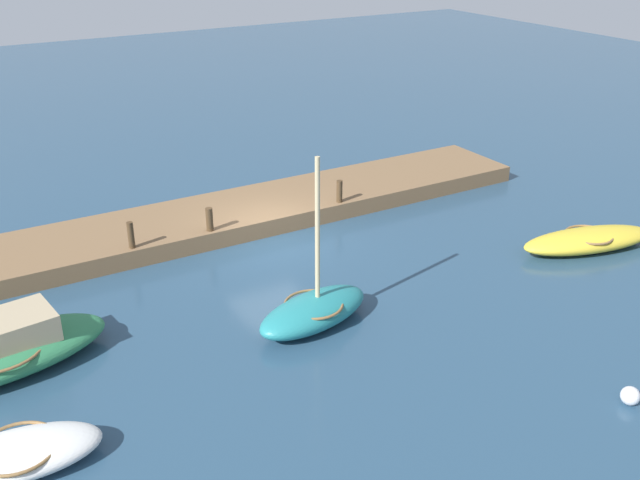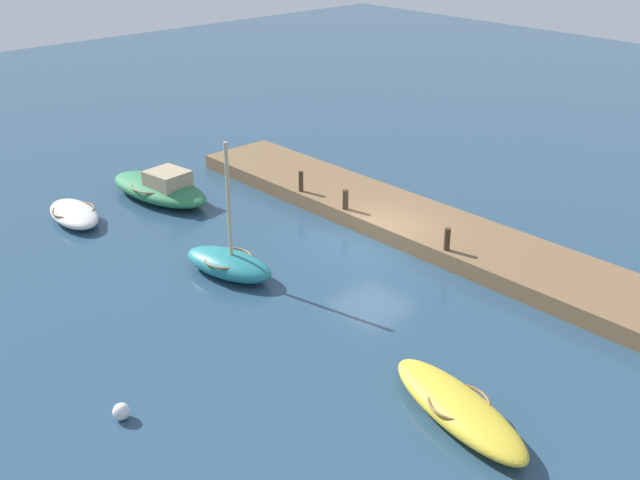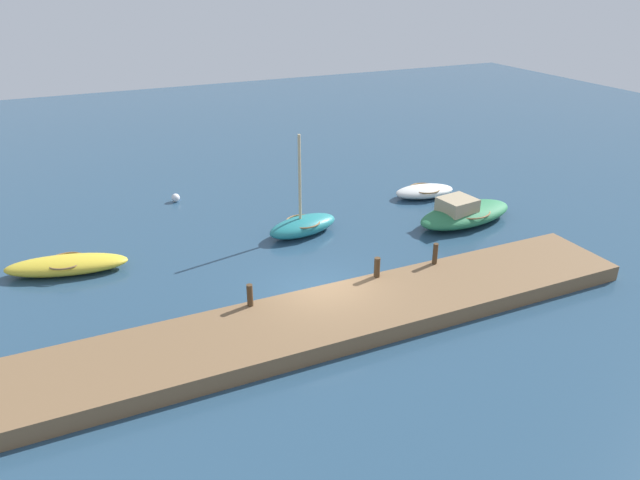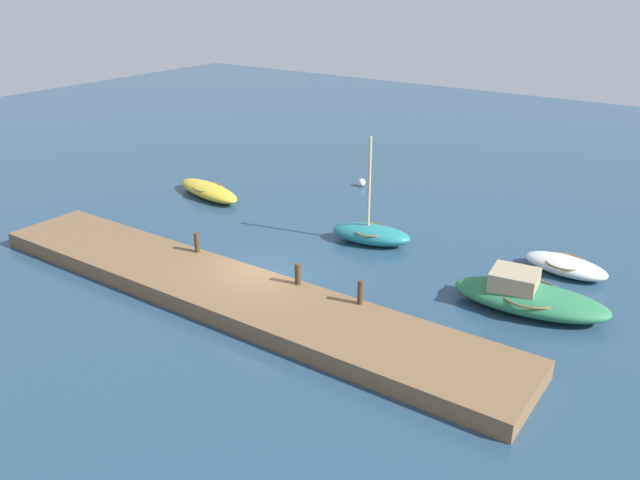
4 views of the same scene
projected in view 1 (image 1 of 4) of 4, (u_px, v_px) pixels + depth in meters
The scene contains 10 objects.
ground_plane at pixel (272, 240), 22.87m from camera, with size 84.00×84.00×0.00m, color navy.
dock_platform at pixel (247, 212), 24.22m from camera, with size 20.72×3.28×0.57m, color brown.
rowboat_white at pixel (18, 454), 13.45m from camera, with size 3.23×1.84×0.60m.
rowboat_yellow at pixel (588, 240), 22.09m from camera, with size 4.64×2.36×0.65m.
rowboat_teal at pixel (314, 310), 18.05m from camera, with size 3.51×2.10×4.43m.
motorboat_green at pixel (1, 352), 16.26m from camera, with size 5.22×2.73×1.29m.
mooring_post_west at pixel (339, 191), 24.14m from camera, with size 0.20×0.20×0.76m, color #47331E.
mooring_post_mid_west at pixel (209, 219), 21.99m from camera, with size 0.22×0.22×0.74m, color #47331E.
mooring_post_mid_east at pixel (131, 235), 20.86m from camera, with size 0.19×0.19×0.81m, color #47331E.
marker_buoy at pixel (630, 396), 15.24m from camera, with size 0.41×0.41×0.41m, color silver.
Camera 1 is at (9.19, 18.67, 9.61)m, focal length 40.39 mm.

